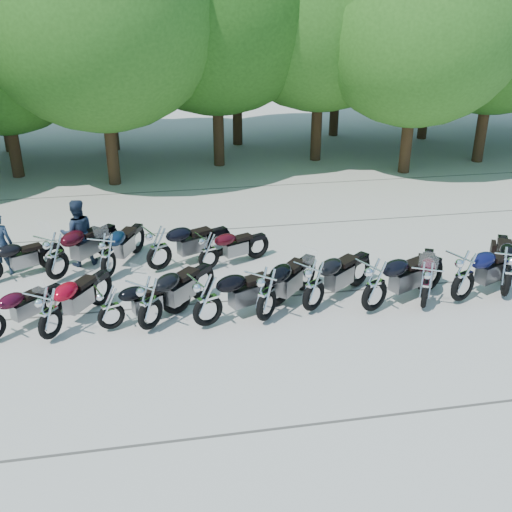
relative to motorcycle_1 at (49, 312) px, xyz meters
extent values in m
plane|color=#9F9B90|center=(4.44, -0.47, -0.66)|extent=(90.00, 90.00, 0.00)
cylinder|color=#3A2614|center=(-2.81, 12.37, 0.99)|extent=(0.44, 0.44, 3.31)
cylinder|color=#3A2614|center=(0.87, 10.77, 1.31)|extent=(0.44, 0.44, 3.93)
cylinder|color=#3A2614|center=(4.98, 12.62, 1.40)|extent=(0.44, 0.44, 4.13)
cylinder|color=#3A2614|center=(9.05, 12.73, 1.38)|extent=(0.44, 0.44, 4.09)
cylinder|color=#3A2614|center=(11.99, 10.34, 1.15)|extent=(0.44, 0.44, 3.62)
sphere|color=#357721|center=(11.99, 10.34, 5.16)|extent=(8.00, 8.00, 8.00)
cylinder|color=#3A2614|center=(15.64, 11.31, 1.33)|extent=(0.44, 0.44, 3.98)
cylinder|color=#3A2614|center=(-3.85, 16.50, 1.10)|extent=(0.44, 0.44, 3.52)
cylinder|color=#3A2614|center=(0.68, 15.95, 1.05)|extent=(0.44, 0.44, 3.42)
sphere|color=#286319|center=(0.68, 15.95, 4.84)|extent=(7.56, 7.56, 7.56)
cylinder|color=#3A2614|center=(6.24, 16.00, 1.12)|extent=(0.44, 0.44, 3.56)
sphere|color=#286319|center=(6.24, 16.00, 5.07)|extent=(7.88, 7.88, 7.88)
cylinder|color=#3A2614|center=(11.13, 17.00, 1.22)|extent=(0.44, 0.44, 3.76)
sphere|color=#286319|center=(11.13, 17.00, 5.38)|extent=(8.31, 8.31, 8.31)
cylinder|color=#3A2614|center=(15.12, 15.62, 1.15)|extent=(0.44, 0.44, 3.63)
sphere|color=#357721|center=(15.12, 15.62, 5.17)|extent=(8.02, 8.02, 8.02)
imported|color=#223248|center=(-1.60, 3.47, 0.16)|extent=(0.63, 0.44, 1.64)
imported|color=#1E2A3E|center=(0.26, 3.73, 0.22)|extent=(0.97, 0.81, 1.77)
camera|label=1|loc=(2.28, -11.12, 6.00)|focal=42.00mm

